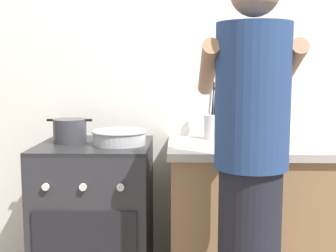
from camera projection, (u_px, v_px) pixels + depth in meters
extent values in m
cube|color=silver|center=(194.00, 77.00, 2.69)|extent=(3.20, 0.10, 2.50)
cube|color=#99724C|center=(259.00, 228.00, 2.44)|extent=(0.96, 0.56, 0.86)
cube|color=#B7B2A8|center=(261.00, 148.00, 2.38)|extent=(1.00, 0.60, 0.04)
cube|color=#2D2D33|center=(96.00, 225.00, 2.46)|extent=(0.60, 0.60, 0.88)
cube|color=#232326|center=(95.00, 145.00, 2.40)|extent=(0.60, 0.60, 0.02)
cube|color=black|center=(85.00, 251.00, 2.16)|extent=(0.51, 0.01, 0.40)
cylinder|color=silver|center=(46.00, 187.00, 2.12)|extent=(0.04, 0.01, 0.04)
cylinder|color=silver|center=(83.00, 187.00, 2.11)|extent=(0.04, 0.01, 0.04)
cylinder|color=silver|center=(120.00, 187.00, 2.11)|extent=(0.04, 0.01, 0.04)
cylinder|color=#38383D|center=(70.00, 131.00, 2.42)|extent=(0.18, 0.18, 0.13)
cube|color=black|center=(50.00, 120.00, 2.42)|extent=(0.04, 0.02, 0.01)
cube|color=black|center=(89.00, 120.00, 2.41)|extent=(0.04, 0.02, 0.01)
cylinder|color=#B7B7BC|center=(119.00, 138.00, 2.36)|extent=(0.28, 0.28, 0.07)
torus|color=#B7B7BC|center=(119.00, 131.00, 2.36)|extent=(0.29, 0.29, 0.01)
cylinder|color=silver|center=(212.00, 127.00, 2.54)|extent=(0.10, 0.10, 0.14)
cylinder|color=black|center=(215.00, 113.00, 2.53)|extent=(0.02, 0.07, 0.26)
sphere|color=black|center=(215.00, 88.00, 2.51)|extent=(0.03, 0.03, 0.03)
cylinder|color=silver|center=(213.00, 111.00, 2.53)|extent=(0.03, 0.04, 0.30)
sphere|color=silver|center=(213.00, 83.00, 2.51)|extent=(0.03, 0.03, 0.03)
cylinder|color=black|center=(212.00, 112.00, 2.53)|extent=(0.03, 0.01, 0.30)
sphere|color=black|center=(213.00, 83.00, 2.51)|extent=(0.03, 0.03, 0.03)
cylinder|color=#B7BABF|center=(209.00, 114.00, 2.55)|extent=(0.03, 0.04, 0.24)
sphere|color=#B7BABF|center=(209.00, 92.00, 2.53)|extent=(0.03, 0.03, 0.03)
cylinder|color=silver|center=(266.00, 138.00, 2.35)|extent=(0.04, 0.04, 0.07)
cylinder|color=red|center=(267.00, 129.00, 2.35)|extent=(0.04, 0.04, 0.02)
cylinder|color=navy|center=(253.00, 97.00, 1.77)|extent=(0.30, 0.30, 0.58)
cylinder|color=#A07254|center=(208.00, 69.00, 1.90)|extent=(0.07, 0.41, 0.24)
cylinder|color=#A07254|center=(288.00, 69.00, 1.89)|extent=(0.07, 0.41, 0.24)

